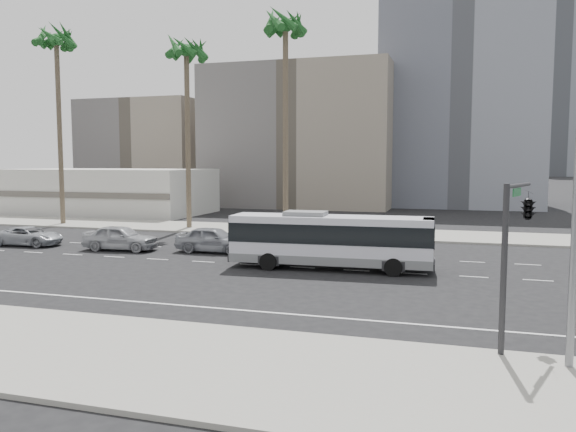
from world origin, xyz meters
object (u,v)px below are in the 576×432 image
at_px(palm_near, 285,30).
at_px(car_b, 121,238).
at_px(palm_mid, 186,54).
at_px(car_c, 29,236).
at_px(car_a, 213,239).
at_px(city_bus, 331,239).
at_px(palm_far, 56,43).
at_px(traffic_signal, 526,208).

bearing_deg(palm_near, car_b, -125.97).
bearing_deg(palm_near, palm_mid, 172.29).
bearing_deg(car_c, car_a, -89.78).
bearing_deg(car_a, car_c, 94.09).
bearing_deg(car_a, car_b, 99.07).
bearing_deg(car_b, city_bus, -103.55).
height_order(city_bus, car_b, city_bus).
distance_m(city_bus, palm_near, 20.82).
bearing_deg(palm_mid, palm_far, -177.49).
xyz_separation_m(city_bus, car_c, (-22.06, 2.48, -0.98)).
xyz_separation_m(traffic_signal, palm_mid, (-24.58, 24.79, 10.55)).
xyz_separation_m(palm_near, palm_mid, (-9.17, 1.24, -1.15)).
xyz_separation_m(car_b, palm_far, (-13.79, 11.70, 15.57)).
relative_size(car_a, traffic_signal, 0.95).
height_order(car_a, car_b, car_b).
distance_m(palm_near, palm_mid, 9.33).
xyz_separation_m(car_b, palm_mid, (-1.18, 12.26, 14.04)).
relative_size(car_c, palm_far, 0.26).
distance_m(car_b, palm_mid, 18.68).
xyz_separation_m(car_b, traffic_signal, (23.40, -12.53, 3.49)).
relative_size(city_bus, palm_mid, 0.66).
bearing_deg(car_a, traffic_signal, -128.11).
height_order(city_bus, palm_mid, palm_mid).
xyz_separation_m(city_bus, palm_near, (-6.70, 13.46, 14.39)).
distance_m(car_c, traffic_signal, 33.44).
bearing_deg(car_c, city_bus, -100.20).
height_order(car_c, palm_far, palm_far).
bearing_deg(car_b, palm_near, -40.06).
bearing_deg(traffic_signal, palm_mid, 153.01).
bearing_deg(traffic_signal, car_b, 170.08).
xyz_separation_m(car_a, car_b, (-6.23, -0.98, 0.00)).
relative_size(palm_near, palm_mid, 1.07).
relative_size(car_b, palm_near, 0.28).
relative_size(palm_near, palm_far, 0.98).
xyz_separation_m(car_a, palm_far, (-20.01, 10.72, 15.58)).
bearing_deg(palm_near, car_a, -100.00).
height_order(car_c, traffic_signal, traffic_signal).
height_order(car_a, palm_near, palm_near).
bearing_deg(car_b, car_a, -85.10).
bearing_deg(palm_far, traffic_signal, -33.09).
distance_m(city_bus, car_a, 9.18).
height_order(palm_mid, palm_far, palm_far).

